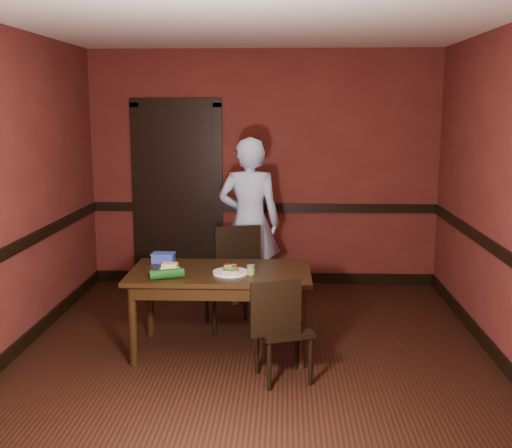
# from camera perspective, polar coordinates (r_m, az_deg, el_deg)

# --- Properties ---
(floor) EXTENTS (4.00, 4.50, 0.01)m
(floor) POSITION_cam_1_polar(r_m,az_deg,el_deg) (5.52, -0.17, -11.44)
(floor) COLOR black
(floor) RESTS_ON ground
(ceiling) EXTENTS (4.00, 4.50, 0.01)m
(ceiling) POSITION_cam_1_polar(r_m,az_deg,el_deg) (5.17, -0.19, 17.57)
(ceiling) COLOR silver
(ceiling) RESTS_ON ground
(wall_back) EXTENTS (4.00, 0.02, 2.70)m
(wall_back) POSITION_cam_1_polar(r_m,az_deg,el_deg) (7.41, 0.68, 4.93)
(wall_back) COLOR #57201A
(wall_back) RESTS_ON ground
(wall_front) EXTENTS (4.00, 0.02, 2.70)m
(wall_front) POSITION_cam_1_polar(r_m,az_deg,el_deg) (2.97, -2.32, -3.33)
(wall_front) COLOR #57201A
(wall_front) RESTS_ON ground
(wall_left) EXTENTS (0.02, 4.50, 2.70)m
(wall_left) POSITION_cam_1_polar(r_m,az_deg,el_deg) (5.64, -20.95, 2.53)
(wall_left) COLOR #57201A
(wall_left) RESTS_ON ground
(wall_right) EXTENTS (0.02, 4.50, 2.70)m
(wall_right) POSITION_cam_1_polar(r_m,az_deg,el_deg) (5.46, 21.31, 2.26)
(wall_right) COLOR #57201A
(wall_right) RESTS_ON ground
(dado_back) EXTENTS (4.00, 0.03, 0.10)m
(dado_back) POSITION_cam_1_polar(r_m,az_deg,el_deg) (7.45, 0.67, 1.47)
(dado_back) COLOR black
(dado_back) RESTS_ON ground
(dado_left) EXTENTS (0.03, 4.50, 0.10)m
(dado_left) POSITION_cam_1_polar(r_m,az_deg,el_deg) (5.71, -20.52, -1.95)
(dado_left) COLOR black
(dado_left) RESTS_ON ground
(dado_right) EXTENTS (0.03, 4.50, 0.10)m
(dado_right) POSITION_cam_1_polar(r_m,az_deg,el_deg) (5.53, 20.86, -2.35)
(dado_right) COLOR black
(dado_right) RESTS_ON ground
(baseboard_back) EXTENTS (4.00, 0.03, 0.12)m
(baseboard_back) POSITION_cam_1_polar(r_m,az_deg,el_deg) (7.63, 0.66, -4.78)
(baseboard_back) COLOR black
(baseboard_back) RESTS_ON ground
(baseboard_left) EXTENTS (0.03, 4.50, 0.12)m
(baseboard_left) POSITION_cam_1_polar(r_m,az_deg,el_deg) (5.93, -20.00, -9.90)
(baseboard_left) COLOR black
(baseboard_left) RESTS_ON ground
(baseboard_right) EXTENTS (0.03, 4.50, 0.12)m
(baseboard_right) POSITION_cam_1_polar(r_m,az_deg,el_deg) (5.76, 20.32, -10.53)
(baseboard_right) COLOR black
(baseboard_right) RESTS_ON ground
(door) EXTENTS (1.05, 0.07, 2.20)m
(door) POSITION_cam_1_polar(r_m,az_deg,el_deg) (7.51, -7.00, 2.94)
(door) COLOR black
(door) RESTS_ON ground
(dining_table) EXTENTS (1.51, 0.86, 0.71)m
(dining_table) POSITION_cam_1_polar(r_m,az_deg,el_deg) (5.47, -3.16, -7.73)
(dining_table) COLOR black
(dining_table) RESTS_ON floor
(chair_far) EXTENTS (0.55, 0.55, 0.94)m
(chair_far) POSITION_cam_1_polar(r_m,az_deg,el_deg) (6.00, -2.30, -4.93)
(chair_far) COLOR black
(chair_far) RESTS_ON floor
(chair_near) EXTENTS (0.48, 0.48, 0.82)m
(chair_near) POSITION_cam_1_polar(r_m,az_deg,el_deg) (4.90, 2.45, -9.22)
(chair_near) COLOR black
(chair_near) RESTS_ON floor
(person) EXTENTS (0.65, 0.43, 1.75)m
(person) POSITION_cam_1_polar(r_m,az_deg,el_deg) (6.64, -0.60, 0.17)
(person) COLOR #ACC6E8
(person) RESTS_ON floor
(sandwich_plate) EXTENTS (0.29, 0.29, 0.07)m
(sandwich_plate) POSITION_cam_1_polar(r_m,az_deg,el_deg) (5.27, -2.29, -4.20)
(sandwich_plate) COLOR white
(sandwich_plate) RESTS_ON dining_table
(sauce_jar) EXTENTS (0.07, 0.07, 0.08)m
(sauce_jar) POSITION_cam_1_polar(r_m,az_deg,el_deg) (5.24, -0.46, -4.09)
(sauce_jar) COLOR #578035
(sauce_jar) RESTS_ON dining_table
(cheese_saucer) EXTENTS (0.17, 0.17, 0.05)m
(cheese_saucer) POSITION_cam_1_polar(r_m,az_deg,el_deg) (5.45, -7.68, -3.79)
(cheese_saucer) COLOR white
(cheese_saucer) RESTS_ON dining_table
(food_tub) EXTENTS (0.20, 0.14, 0.08)m
(food_tub) POSITION_cam_1_polar(r_m,az_deg,el_deg) (5.70, -8.24, -2.97)
(food_tub) COLOR #3048B6
(food_tub) RESTS_ON dining_table
(wrapped_veg) EXTENTS (0.28, 0.18, 0.08)m
(wrapped_veg) POSITION_cam_1_polar(r_m,az_deg,el_deg) (5.16, -7.96, -4.41)
(wrapped_veg) COLOR #0E3C11
(wrapped_veg) RESTS_ON dining_table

